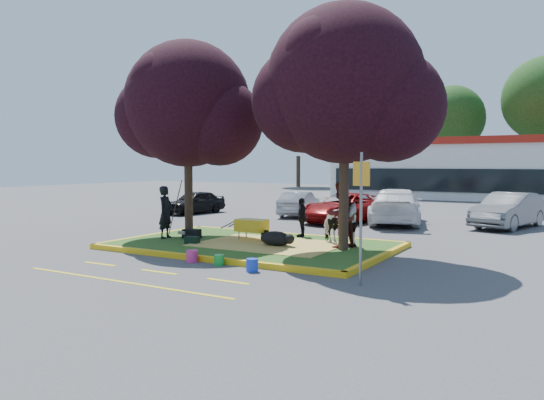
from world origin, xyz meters
The scene contains 32 objects.
ground centered at (0.00, 0.00, 0.00)m, with size 90.00×90.00×0.00m, color #424244.
median_island centered at (0.00, 0.00, 0.07)m, with size 8.00×5.00×0.15m, color #224816.
curb_near centered at (0.00, -2.58, 0.07)m, with size 8.30×0.16×0.15m, color yellow.
curb_far centered at (0.00, 2.58, 0.07)m, with size 8.30×0.16×0.15m, color yellow.
curb_left centered at (-4.08, 0.00, 0.07)m, with size 0.16×5.30×0.15m, color yellow.
curb_right centered at (4.08, 0.00, 0.07)m, with size 0.16×5.30×0.15m, color yellow.
straw_bedding centered at (0.60, 0.00, 0.15)m, with size 4.20×3.00×0.01m, color #E6CF5E.
tree_purple_left centered at (-2.78, 0.38, 4.36)m, with size 5.06×4.20×6.51m.
tree_purple_right centered at (2.92, 0.18, 4.56)m, with size 5.30×4.40×6.82m.
fire_lane_stripe_a centered at (-2.00, -4.20, 0.00)m, with size 1.10×0.12×0.01m, color yellow.
fire_lane_stripe_b centered at (0.00, -4.20, 0.00)m, with size 1.10×0.12×0.01m, color yellow.
fire_lane_stripe_c centered at (2.00, -4.20, 0.00)m, with size 1.10×0.12×0.01m, color yellow.
fire_lane_long centered at (0.00, -5.40, 0.00)m, with size 6.00×0.10×0.01m, color yellow.
retail_building centered at (2.00, 27.98, 2.25)m, with size 20.40×8.40×4.40m.
treeline centered at (1.23, 37.61, 7.73)m, with size 46.58×7.80×14.63m.
cow centered at (2.47, 0.90, 0.82)m, with size 0.72×1.59×1.34m, color white.
calf centered at (0.90, -0.15, 0.37)m, with size 1.00×0.57×0.43m, color black.
handler centered at (-2.99, -0.54, 1.00)m, with size 0.62×0.41×1.70m, color black.
visitor_a centered at (2.68, 0.48, 1.11)m, with size 0.94×0.73×1.93m, color #431313.
visitor_b centered at (0.69, 1.97, 0.80)m, with size 0.76×0.32×1.30m, color black.
wheelbarrow centered at (-0.35, 0.52, 0.61)m, with size 1.76×0.63×0.66m.
gear_bag_dark centered at (-2.28, -0.11, 0.30)m, with size 0.57×0.31×0.29m, color black.
gear_bag_green centered at (-1.50, -1.06, 0.26)m, with size 0.41×0.26×0.22m, color black.
sign_post centered at (4.65, -3.10, 1.77)m, with size 0.39×0.10×2.82m.
bucket_green centered at (0.76, -2.80, 0.14)m, with size 0.25×0.25×0.27m, color green.
bucket_pink centered at (-0.11, -2.80, 0.16)m, with size 0.30×0.30×0.32m, color #DD317E.
bucket_blue centered at (1.90, -3.04, 0.16)m, with size 0.29×0.29×0.31m, color blue.
car_black centered at (-8.43, 7.82, 0.59)m, with size 1.40×3.49×1.19m, color black.
car_silver centered at (-3.25, 9.46, 0.60)m, with size 1.26×3.61×1.19m, color #929399.
car_red centered at (-0.15, 7.93, 0.64)m, with size 2.14×4.63×1.29m, color maroon.
car_white centered at (1.89, 8.51, 0.75)m, with size 2.11×5.19×1.51m, color white.
car_grey centered at (6.21, 9.38, 0.70)m, with size 1.49×4.28×1.41m, color slate.
Camera 1 is at (8.59, -13.63, 2.60)m, focal length 35.00 mm.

